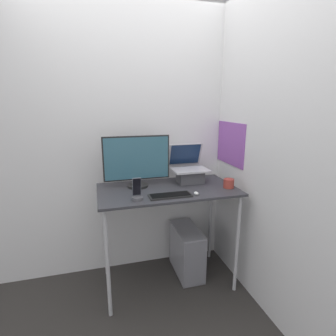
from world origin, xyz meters
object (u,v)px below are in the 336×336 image
mouse (196,193)px  cell_phone (137,195)px  laptop (189,172)px  keyboard (170,195)px  computer_tower (187,251)px  monitor (137,162)px

mouse → cell_phone: (-0.47, 0.01, 0.03)m
laptop → keyboard: 0.44m
laptop → computer_tower: bearing=-119.1°
keyboard → computer_tower: size_ratio=0.72×
cell_phone → computer_tower: (0.51, 0.29, -0.72)m
monitor → mouse: size_ratio=10.38×
monitor → mouse: 0.57m
mouse → cell_phone: bearing=178.5°
keyboard → cell_phone: (-0.26, -0.01, 0.03)m
mouse → cell_phone: 0.47m
cell_phone → computer_tower: size_ratio=0.37×
cell_phone → mouse: bearing=-1.5°
keyboard → mouse: (0.21, -0.02, 0.00)m
laptop → mouse: (-0.07, -0.35, -0.08)m
cell_phone → laptop: bearing=32.3°
monitor → computer_tower: (0.46, -0.03, -0.90)m
monitor → keyboard: monitor is taller
monitor → keyboard: (0.21, -0.32, -0.21)m
monitor → computer_tower: size_ratio=1.21×
mouse → keyboard: bearing=175.1°
laptop → computer_tower: 0.78m
laptop → keyboard: laptop is taller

